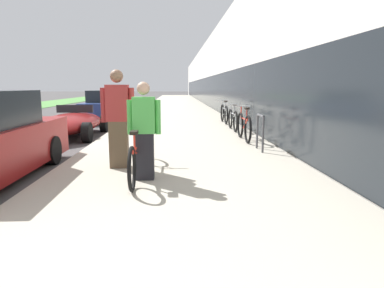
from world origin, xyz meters
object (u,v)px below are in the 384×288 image
at_px(bike_rack_hoop, 260,129).
at_px(cruiser_bike_middle, 233,119).
at_px(tandem_bicycle, 139,153).
at_px(person_bystander, 118,119).
at_px(parked_sedan_far, 107,107).
at_px(cruiser_bike_farthest, 224,113).
at_px(vintage_roadster_curbside, 71,123).
at_px(cruiser_bike_nearest, 244,126).
at_px(person_rider, 144,131).

height_order(bike_rack_hoop, cruiser_bike_middle, cruiser_bike_middle).
height_order(tandem_bicycle, person_bystander, person_bystander).
bearing_deg(tandem_bicycle, bike_rack_hoop, 38.21).
xyz_separation_m(tandem_bicycle, person_bystander, (-0.42, 0.50, 0.54)).
bearing_deg(parked_sedan_far, bike_rack_hoop, -59.03).
bearing_deg(cruiser_bike_farthest, tandem_bicycle, -107.81).
bearing_deg(vintage_roadster_curbside, person_bystander, -64.69).
bearing_deg(person_bystander, cruiser_bike_nearest, 46.32).
relative_size(vintage_roadster_curbside, parked_sedan_far, 1.00).
xyz_separation_m(person_rider, bike_rack_hoop, (2.47, 2.40, -0.27)).
bearing_deg(cruiser_bike_middle, tandem_bicycle, -113.99).
distance_m(tandem_bicycle, bike_rack_hoop, 3.31).
bearing_deg(vintage_roadster_curbside, person_rider, -63.55).
bearing_deg(parked_sedan_far, tandem_bicycle, -76.26).
height_order(person_bystander, parked_sedan_far, person_bystander).
relative_size(cruiser_bike_nearest, parked_sedan_far, 0.43).
distance_m(cruiser_bike_middle, cruiser_bike_farthest, 2.36).
height_order(tandem_bicycle, parked_sedan_far, parked_sedan_far).
distance_m(tandem_bicycle, cruiser_bike_nearest, 4.39).
height_order(person_rider, cruiser_bike_middle, person_rider).
distance_m(person_bystander, bike_rack_hoop, 3.41).
relative_size(cruiser_bike_nearest, cruiser_bike_middle, 1.04).
bearing_deg(cruiser_bike_middle, vintage_roadster_curbside, -176.46).
relative_size(cruiser_bike_middle, cruiser_bike_farthest, 0.94).
xyz_separation_m(tandem_bicycle, cruiser_bike_middle, (2.59, 5.82, 0.02)).
bearing_deg(cruiser_bike_nearest, cruiser_bike_farthest, 88.74).
xyz_separation_m(person_bystander, parked_sedan_far, (-2.20, 10.25, -0.38)).
relative_size(bike_rack_hoop, cruiser_bike_farthest, 0.45).
bearing_deg(tandem_bicycle, cruiser_bike_nearest, 54.86).
distance_m(person_rider, cruiser_bike_farthest, 8.90).
bearing_deg(bike_rack_hoop, person_rider, -135.81).
relative_size(person_rider, parked_sedan_far, 0.37).
bearing_deg(parked_sedan_far, person_bystander, -77.86).
relative_size(tandem_bicycle, parked_sedan_far, 0.65).
distance_m(person_rider, vintage_roadster_curbside, 6.55).
relative_size(person_rider, cruiser_bike_farthest, 0.84).
relative_size(person_bystander, bike_rack_hoop, 2.11).
height_order(person_rider, bike_rack_hoop, person_rider).
height_order(tandem_bicycle, cruiser_bike_middle, cruiser_bike_middle).
height_order(tandem_bicycle, cruiser_bike_farthest, cruiser_bike_farthest).
xyz_separation_m(vintage_roadster_curbside, parked_sedan_far, (0.15, 5.26, 0.22)).
height_order(cruiser_bike_farthest, parked_sedan_far, parked_sedan_far).
distance_m(person_bystander, parked_sedan_far, 10.49).
height_order(person_bystander, cruiser_bike_farthest, person_bystander).
xyz_separation_m(cruiser_bike_nearest, vintage_roadster_curbside, (-5.31, 1.90, -0.10)).
xyz_separation_m(tandem_bicycle, cruiser_bike_nearest, (2.53, 3.59, 0.03)).
distance_m(tandem_bicycle, vintage_roadster_curbside, 6.15).
distance_m(person_bystander, cruiser_bike_middle, 6.13).
bearing_deg(person_bystander, cruiser_bike_farthest, 68.33).
bearing_deg(cruiser_bike_middle, person_bystander, -119.53).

